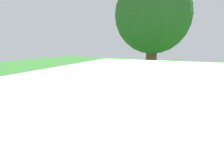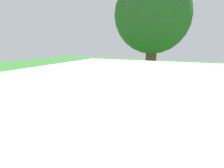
# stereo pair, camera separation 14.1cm
# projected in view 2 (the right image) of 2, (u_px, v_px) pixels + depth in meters

# --- Properties ---
(ground) EXTENTS (40.00, 40.00, 0.00)m
(ground) POSITION_uv_depth(u_px,v_px,m) (131.00, 97.00, 9.24)
(ground) COLOR #2D6B28
(shade_tree) EXTENTS (2.85, 2.85, 4.86)m
(shade_tree) POSITION_uv_depth(u_px,v_px,m) (153.00, 16.00, 7.64)
(shade_tree) COLOR brown
(shade_tree) RESTS_ON ground
(parasol_red_0) EXTENTS (1.24, 1.24, 0.86)m
(parasol_red_0) POSITION_uv_depth(u_px,v_px,m) (141.00, 74.00, 12.52)
(parasol_red_0) COLOR tan
(parasol_red_0) RESTS_ON ground
(parasol_pink_0) EXTENTS (0.74, 0.77, 0.73)m
(parasol_pink_0) POSITION_uv_depth(u_px,v_px,m) (112.00, 86.00, 9.72)
(parasol_pink_0) COLOR tan
(parasol_pink_0) RESTS_ON ground
(parasol_pink_1) EXTENTS (0.70, 0.77, 0.58)m
(parasol_pink_1) POSITION_uv_depth(u_px,v_px,m) (102.00, 76.00, 13.31)
(parasol_pink_1) COLOR tan
(parasol_pink_1) RESTS_ON ground
(parasol_purple_0) EXTENTS (0.68, 0.74, 0.65)m
(parasol_purple_0) POSITION_uv_depth(u_px,v_px,m) (114.00, 82.00, 11.15)
(parasol_purple_0) COLOR tan
(parasol_purple_0) RESTS_ON ground
(parasol_red_2) EXTENTS (0.93, 0.95, 0.65)m
(parasol_red_2) POSITION_uv_depth(u_px,v_px,m) (24.00, 100.00, 7.64)
(parasol_red_2) COLOR tan
(parasol_red_2) RESTS_ON ground
(parasol_teal_2) EXTENTS (0.94, 0.96, 0.84)m
(parasol_teal_2) POSITION_uv_depth(u_px,v_px,m) (99.00, 118.00, 5.64)
(parasol_teal_2) COLOR tan
(parasol_teal_2) RESTS_ON ground
(parasol_blue_0) EXTENTS (0.95, 0.95, 0.92)m
(parasol_blue_0) POSITION_uv_depth(u_px,v_px,m) (61.00, 77.00, 11.90)
(parasol_blue_0) COLOR tan
(parasol_blue_0) RESTS_ON ground
(parasol_teal_3) EXTENTS (0.77, 0.87, 0.73)m
(parasol_teal_3) POSITION_uv_depth(u_px,v_px,m) (195.00, 82.00, 10.60)
(parasol_teal_3) COLOR tan
(parasol_teal_3) RESTS_ON ground
(parasol_orange_1) EXTENTS (0.80, 0.68, 0.78)m
(parasol_orange_1) POSITION_uv_depth(u_px,v_px,m) (160.00, 80.00, 11.32)
(parasol_orange_1) COLOR tan
(parasol_orange_1) RESTS_ON ground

